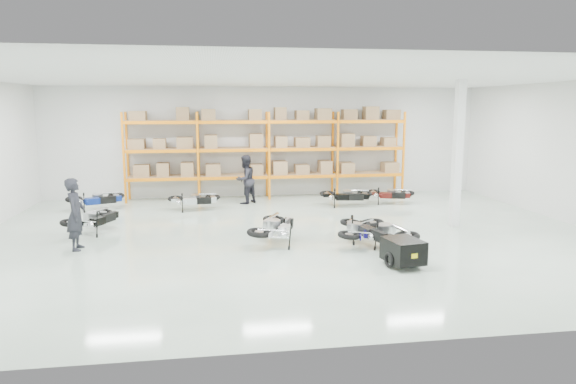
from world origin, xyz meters
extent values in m
plane|color=silver|center=(0.00, 0.00, 0.00)|extent=(18.00, 18.00, 0.00)
plane|color=white|center=(0.00, 0.00, 4.50)|extent=(18.00, 18.00, 0.00)
plane|color=silver|center=(0.00, 7.00, 2.25)|extent=(18.00, 0.00, 18.00)
plane|color=silver|center=(0.00, -7.00, 2.25)|extent=(18.00, 0.00, 18.00)
cube|color=orange|center=(-5.60, 6.00, 1.75)|extent=(0.08, 0.08, 3.50)
cube|color=orange|center=(-5.60, 6.90, 1.75)|extent=(0.08, 0.08, 3.50)
cube|color=orange|center=(-2.80, 6.00, 1.75)|extent=(0.08, 0.08, 3.50)
cube|color=orange|center=(-2.80, 6.90, 1.75)|extent=(0.08, 0.08, 3.50)
cube|color=orange|center=(0.00, 6.00, 1.75)|extent=(0.08, 0.08, 3.50)
cube|color=orange|center=(0.00, 6.90, 1.75)|extent=(0.08, 0.08, 3.50)
cube|color=orange|center=(2.80, 6.00, 1.75)|extent=(0.08, 0.08, 3.50)
cube|color=orange|center=(2.80, 6.90, 1.75)|extent=(0.08, 0.08, 3.50)
cube|color=orange|center=(5.60, 6.00, 1.75)|extent=(0.08, 0.08, 3.50)
cube|color=orange|center=(5.60, 6.90, 1.75)|extent=(0.08, 0.08, 3.50)
cube|color=orange|center=(-4.20, 6.00, 0.90)|extent=(2.70, 0.08, 0.12)
cube|color=orange|center=(-4.20, 6.90, 0.90)|extent=(2.70, 0.08, 0.12)
cube|color=#A07652|center=(-4.20, 6.45, 0.97)|extent=(2.68, 0.88, 0.02)
cube|color=#A07652|center=(-4.20, 6.45, 1.20)|extent=(2.40, 0.70, 0.44)
cube|color=orange|center=(-1.40, 6.00, 0.90)|extent=(2.70, 0.08, 0.12)
cube|color=orange|center=(-1.40, 6.90, 0.90)|extent=(2.70, 0.08, 0.12)
cube|color=#A07652|center=(-1.40, 6.45, 0.97)|extent=(2.68, 0.88, 0.02)
cube|color=#A07652|center=(-1.40, 6.45, 1.20)|extent=(2.40, 0.70, 0.44)
cube|color=orange|center=(1.40, 6.00, 0.90)|extent=(2.70, 0.08, 0.12)
cube|color=orange|center=(1.40, 6.90, 0.90)|extent=(2.70, 0.08, 0.12)
cube|color=#A07652|center=(1.40, 6.45, 0.97)|extent=(2.68, 0.88, 0.02)
cube|color=#A07652|center=(1.40, 6.45, 1.20)|extent=(2.40, 0.70, 0.44)
cube|color=orange|center=(4.20, 6.00, 0.90)|extent=(2.70, 0.08, 0.12)
cube|color=orange|center=(4.20, 6.90, 0.90)|extent=(2.70, 0.08, 0.12)
cube|color=#A07652|center=(4.20, 6.45, 0.97)|extent=(2.68, 0.88, 0.02)
cube|color=#A07652|center=(4.20, 6.45, 1.20)|extent=(2.40, 0.70, 0.44)
cube|color=orange|center=(-4.20, 6.00, 2.00)|extent=(2.70, 0.08, 0.12)
cube|color=orange|center=(-4.20, 6.90, 2.00)|extent=(2.70, 0.08, 0.12)
cube|color=#A07652|center=(-4.20, 6.45, 2.07)|extent=(2.68, 0.88, 0.02)
cube|color=#A07652|center=(-4.20, 6.45, 2.30)|extent=(2.40, 0.70, 0.44)
cube|color=orange|center=(-1.40, 6.00, 2.00)|extent=(2.70, 0.08, 0.12)
cube|color=orange|center=(-1.40, 6.90, 2.00)|extent=(2.70, 0.08, 0.12)
cube|color=#A07652|center=(-1.40, 6.45, 2.07)|extent=(2.68, 0.88, 0.02)
cube|color=#A07652|center=(-1.40, 6.45, 2.30)|extent=(2.40, 0.70, 0.44)
cube|color=orange|center=(1.40, 6.00, 2.00)|extent=(2.70, 0.08, 0.12)
cube|color=orange|center=(1.40, 6.90, 2.00)|extent=(2.70, 0.08, 0.12)
cube|color=#A07652|center=(1.40, 6.45, 2.07)|extent=(2.68, 0.88, 0.02)
cube|color=#A07652|center=(1.40, 6.45, 2.30)|extent=(2.40, 0.70, 0.44)
cube|color=orange|center=(4.20, 6.00, 2.00)|extent=(2.70, 0.08, 0.12)
cube|color=orange|center=(4.20, 6.90, 2.00)|extent=(2.70, 0.08, 0.12)
cube|color=#A07652|center=(4.20, 6.45, 2.07)|extent=(2.68, 0.88, 0.02)
cube|color=#A07652|center=(4.20, 6.45, 2.30)|extent=(2.40, 0.70, 0.44)
cube|color=orange|center=(-4.20, 6.00, 3.10)|extent=(2.70, 0.08, 0.12)
cube|color=orange|center=(-4.20, 6.90, 3.10)|extent=(2.70, 0.08, 0.12)
cube|color=#A07652|center=(-4.20, 6.45, 3.17)|extent=(2.68, 0.88, 0.02)
cube|color=#A07652|center=(-4.20, 6.45, 3.40)|extent=(2.40, 0.70, 0.44)
cube|color=orange|center=(-1.40, 6.00, 3.10)|extent=(2.70, 0.08, 0.12)
cube|color=orange|center=(-1.40, 6.90, 3.10)|extent=(2.70, 0.08, 0.12)
cube|color=#A07652|center=(-1.40, 6.45, 3.17)|extent=(2.68, 0.88, 0.02)
cube|color=#A07652|center=(-1.40, 6.45, 3.40)|extent=(2.40, 0.70, 0.44)
cube|color=orange|center=(1.40, 6.00, 3.10)|extent=(2.70, 0.08, 0.12)
cube|color=orange|center=(1.40, 6.90, 3.10)|extent=(2.70, 0.08, 0.12)
cube|color=#A07652|center=(1.40, 6.45, 3.17)|extent=(2.68, 0.88, 0.02)
cube|color=#A07652|center=(1.40, 6.45, 3.40)|extent=(2.40, 0.70, 0.44)
cube|color=orange|center=(4.20, 6.00, 3.10)|extent=(2.70, 0.08, 0.12)
cube|color=orange|center=(4.20, 6.90, 3.10)|extent=(2.70, 0.08, 0.12)
cube|color=#A07652|center=(4.20, 6.45, 3.17)|extent=(2.68, 0.88, 0.02)
cube|color=#A07652|center=(4.20, 6.45, 3.40)|extent=(2.40, 0.70, 0.44)
cube|color=white|center=(5.20, 0.50, 2.25)|extent=(0.25, 0.25, 4.50)
cube|color=black|center=(2.08, -3.25, 0.39)|extent=(0.89, 1.05, 0.54)
cube|color=yellow|center=(2.08, -3.72, 0.39)|extent=(0.16, 0.05, 0.11)
torus|color=black|center=(1.71, -3.25, 0.20)|extent=(0.08, 0.37, 0.37)
torus|color=black|center=(2.45, -3.25, 0.20)|extent=(0.08, 0.37, 0.37)
cylinder|color=black|center=(2.08, -2.62, 0.44)|extent=(0.20, 0.87, 0.04)
imported|color=black|center=(-5.80, -0.59, 0.94)|extent=(0.47, 0.70, 1.89)
imported|color=black|center=(-1.01, 5.25, 0.94)|extent=(1.15, 1.14, 1.88)
camera|label=1|loc=(-2.28, -14.26, 3.69)|focal=32.00mm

